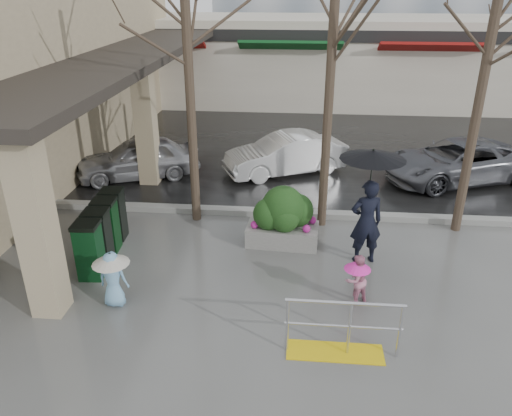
% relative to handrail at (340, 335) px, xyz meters
% --- Properties ---
extents(ground, '(120.00, 120.00, 0.00)m').
position_rel_handrail_xyz_m(ground, '(-1.36, 1.20, -0.38)').
color(ground, '#51514F').
rests_on(ground, ground).
extents(street_asphalt, '(120.00, 36.00, 0.01)m').
position_rel_handrail_xyz_m(street_asphalt, '(-1.36, 23.20, -0.37)').
color(street_asphalt, black).
rests_on(street_asphalt, ground).
extents(curb, '(120.00, 0.30, 0.15)m').
position_rel_handrail_xyz_m(curb, '(-1.36, 5.20, -0.30)').
color(curb, gray).
rests_on(curb, ground).
extents(near_building, '(6.00, 18.00, 8.00)m').
position_rel_handrail_xyz_m(near_building, '(-10.36, 9.20, 3.62)').
color(near_building, tan).
rests_on(near_building, ground).
extents(canopy_slab, '(2.80, 18.00, 0.25)m').
position_rel_handrail_xyz_m(canopy_slab, '(-6.16, 9.20, 3.25)').
color(canopy_slab, '#2D2823').
rests_on(canopy_slab, pillar_front).
extents(pillar_front, '(0.55, 0.55, 3.50)m').
position_rel_handrail_xyz_m(pillar_front, '(-5.26, 0.70, 1.37)').
color(pillar_front, tan).
rests_on(pillar_front, ground).
extents(pillar_back, '(0.55, 0.55, 3.50)m').
position_rel_handrail_xyz_m(pillar_back, '(-5.26, 7.20, 1.37)').
color(pillar_back, tan).
rests_on(pillar_back, ground).
extents(storefront_row, '(34.00, 6.74, 4.00)m').
position_rel_handrail_xyz_m(storefront_row, '(0.64, 19.17, 1.64)').
color(storefront_row, beige).
rests_on(storefront_row, ground).
extents(handrail, '(1.90, 0.50, 1.03)m').
position_rel_handrail_xyz_m(handrail, '(0.00, 0.00, 0.00)').
color(handrail, yellow).
rests_on(handrail, ground).
extents(tree_west, '(3.20, 3.20, 6.80)m').
position_rel_handrail_xyz_m(tree_west, '(-3.36, 4.80, 4.71)').
color(tree_west, '#382B21').
rests_on(tree_west, ground).
extents(tree_midwest, '(3.20, 3.20, 7.00)m').
position_rel_handrail_xyz_m(tree_midwest, '(-0.16, 4.80, 4.86)').
color(tree_midwest, '#382B21').
rests_on(tree_midwest, ground).
extents(tree_mideast, '(3.20, 3.20, 6.50)m').
position_rel_handrail_xyz_m(tree_mideast, '(3.14, 4.80, 4.48)').
color(tree_mideast, '#382B21').
rests_on(tree_mideast, ground).
extents(woman, '(1.34, 1.34, 2.58)m').
position_rel_handrail_xyz_m(woman, '(0.69, 3.07, 1.10)').
color(woman, black).
rests_on(woman, ground).
extents(child_pink, '(0.62, 0.59, 1.02)m').
position_rel_handrail_xyz_m(child_pink, '(0.38, 1.47, 0.19)').
color(child_pink, pink).
rests_on(child_pink, ground).
extents(child_blue, '(0.69, 0.69, 1.12)m').
position_rel_handrail_xyz_m(child_blue, '(-4.15, 0.99, 0.30)').
color(child_blue, '#79B0D7').
rests_on(child_blue, ground).
extents(planter, '(1.69, 0.98, 1.43)m').
position_rel_handrail_xyz_m(planter, '(-1.09, 3.71, 0.31)').
color(planter, gray).
rests_on(planter, ground).
extents(news_boxes, '(0.64, 2.25, 1.24)m').
position_rel_handrail_xyz_m(news_boxes, '(-5.02, 2.75, 0.25)').
color(news_boxes, '#0D3C1A').
rests_on(news_boxes, ground).
extents(car_a, '(3.99, 2.78, 1.26)m').
position_rel_handrail_xyz_m(car_a, '(-5.74, 7.58, 0.25)').
color(car_a, '#AAAAAE').
rests_on(car_a, ground).
extents(car_b, '(4.03, 2.85, 1.26)m').
position_rel_handrail_xyz_m(car_b, '(-1.22, 8.36, 0.25)').
color(car_b, white).
rests_on(car_b, ground).
extents(car_c, '(4.98, 3.56, 1.26)m').
position_rel_handrail_xyz_m(car_c, '(3.98, 8.18, 0.25)').
color(car_c, '#595B61').
rests_on(car_c, ground).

